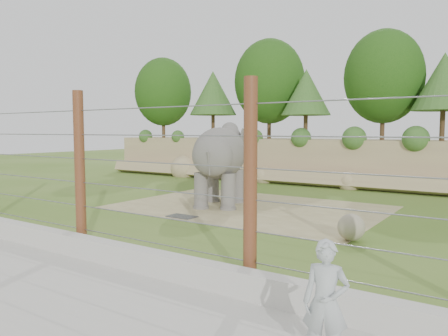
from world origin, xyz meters
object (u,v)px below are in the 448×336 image
Objects in this scene: stone_ball at (351,227)px; zookeeper at (326,303)px; barrier_fence at (80,170)px; elephant at (220,165)px.

zookeeper is at bearing -74.92° from stone_ball.
barrier_fence is 7.55m from zookeeper.
barrier_fence is (-5.50, -4.53, 1.61)m from stone_ball.
stone_ball is 0.46× the size of zookeeper.
zookeeper is (7.22, -1.86, -1.18)m from barrier_fence.
elephant reaches higher than stone_ball.
barrier_fence reaches higher than stone_ball.
zookeeper reaches higher than stone_ball.
stone_ball is at bearing -44.27° from elephant.
elephant is 6.84m from stone_ball.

